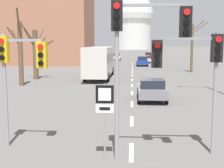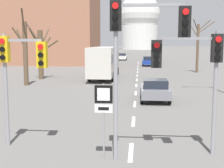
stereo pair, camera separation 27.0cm
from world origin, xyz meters
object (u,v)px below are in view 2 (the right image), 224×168
(sedan_mid_centre, at_px, (155,90))
(city_bus, at_px, (104,60))
(traffic_signal_near_left, at_px, (18,62))
(sedan_near_right, at_px, (148,61))
(route_sign_post, at_px, (104,108))
(traffic_signal_centre_tall, at_px, (139,38))
(sedan_far_right, at_px, (154,55))
(sedan_far_left, at_px, (152,59))
(traffic_signal_near_right, at_px, (194,62))
(sedan_near_left, at_px, (123,57))

(sedan_mid_centre, xyz_separation_m, city_bus, (-5.00, 13.46, 1.28))
(traffic_signal_near_left, bearing_deg, sedan_near_right, 82.13)
(route_sign_post, distance_m, sedan_mid_centre, 11.37)
(traffic_signal_centre_tall, xyz_separation_m, sedan_far_right, (3.76, 70.98, -3.27))
(sedan_near_right, xyz_separation_m, sedan_far_left, (1.03, 8.77, -0.11))
(city_bus, bearing_deg, sedan_near_right, 74.59)
(traffic_signal_centre_tall, relative_size, sedan_far_right, 1.24)
(traffic_signal_centre_tall, distance_m, sedan_far_left, 52.97)
(traffic_signal_near_right, height_order, traffic_signal_near_left, traffic_signal_near_right)
(route_sign_post, relative_size, sedan_far_right, 0.60)
(traffic_signal_centre_tall, distance_m, route_sign_post, 2.57)
(route_sign_post, xyz_separation_m, city_bus, (-2.76, 24.56, 0.28))
(sedan_near_left, bearing_deg, traffic_signal_centre_tall, -86.40)
(sedan_near_left, relative_size, sedan_near_right, 1.10)
(sedan_near_left, height_order, city_bus, city_bus)
(traffic_signal_near_left, height_order, sedan_near_left, traffic_signal_near_left)
(traffic_signal_centre_tall, height_order, sedan_near_right, traffic_signal_centre_tall)
(sedan_mid_centre, distance_m, sedan_far_left, 41.68)
(route_sign_post, distance_m, sedan_far_left, 52.90)
(sedan_far_left, height_order, sedan_far_right, sedan_far_right)
(route_sign_post, xyz_separation_m, sedan_near_left, (-2.78, 62.29, -0.96))
(traffic_signal_centre_tall, bearing_deg, route_sign_post, 177.95)
(sedan_far_left, relative_size, city_bus, 0.38)
(sedan_far_left, xyz_separation_m, city_bus, (-6.39, -28.20, 1.30))
(traffic_signal_near_right, bearing_deg, sedan_mid_centre, 94.41)
(traffic_signal_near_right, bearing_deg, traffic_signal_centre_tall, -156.19)
(route_sign_post, relative_size, sedan_mid_centre, 0.67)
(traffic_signal_near_left, xyz_separation_m, sedan_far_left, (6.95, 51.63, -2.46))
(route_sign_post, distance_m, sedan_far_right, 71.11)
(traffic_signal_near_right, height_order, sedan_far_left, traffic_signal_near_right)
(sedan_near_left, distance_m, sedan_mid_centre, 51.44)
(sedan_near_right, relative_size, sedan_mid_centre, 1.03)
(traffic_signal_centre_tall, height_order, sedan_far_left, traffic_signal_centre_tall)
(city_bus, bearing_deg, route_sign_post, -83.60)
(traffic_signal_near_left, xyz_separation_m, sedan_near_left, (0.55, 61.16, -2.40))
(traffic_signal_near_right, height_order, sedan_far_right, traffic_signal_near_right)
(sedan_near_right, bearing_deg, sedan_near_left, 106.37)
(sedan_far_left, height_order, city_bus, city_bus)
(sedan_mid_centre, bearing_deg, traffic_signal_near_left, -119.20)
(traffic_signal_centre_tall, bearing_deg, sedan_far_left, 87.30)
(traffic_signal_near_right, height_order, route_sign_post, traffic_signal_near_right)
(route_sign_post, bearing_deg, sedan_far_right, 86.05)
(city_bus, bearing_deg, sedan_mid_centre, -69.61)
(sedan_near_left, bearing_deg, sedan_far_left, -56.09)
(sedan_far_left, bearing_deg, traffic_signal_centre_tall, -92.70)
(sedan_far_right, bearing_deg, city_bus, -99.38)
(sedan_mid_centre, bearing_deg, sedan_far_right, 87.46)
(traffic_signal_near_left, bearing_deg, traffic_signal_centre_tall, -14.72)
(sedan_near_left, bearing_deg, traffic_signal_near_left, -90.51)
(traffic_signal_centre_tall, xyz_separation_m, traffic_signal_near_left, (-4.47, 1.17, -0.86))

